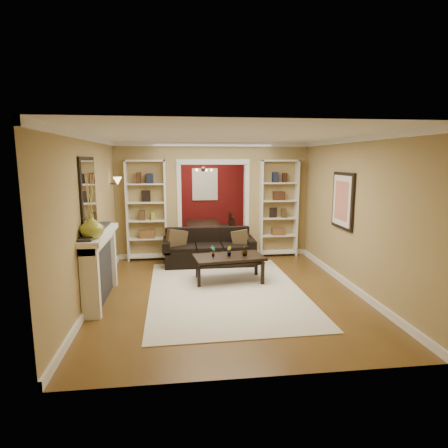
{
  "coord_description": "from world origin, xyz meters",
  "views": [
    {
      "loc": [
        -0.82,
        -7.6,
        2.31
      ],
      "look_at": [
        0.01,
        -0.8,
        1.12
      ],
      "focal_mm": 30.0,
      "sensor_mm": 36.0,
      "label": 1
    }
  ],
  "objects": [
    {
      "name": "dining_chair_sw",
      "position": [
        -0.69,
        2.87,
        0.38
      ],
      "size": [
        0.48,
        0.48,
        0.75
      ],
      "primitive_type": "cube",
      "rotation": [
        0.0,
        0.0,
        1.95
      ],
      "color": "black",
      "rests_on": "floor"
    },
    {
      "name": "framed_art",
      "position": [
        2.21,
        -1.0,
        1.55
      ],
      "size": [
        0.04,
        0.85,
        1.05
      ],
      "primitive_type": "cube",
      "color": "black",
      "rests_on": "wall_right"
    },
    {
      "name": "sofa",
      "position": [
        -0.17,
        0.45,
        0.39
      ],
      "size": [
        2.0,
        0.87,
        0.78
      ],
      "primitive_type": "cube",
      "color": "black",
      "rests_on": "floor"
    },
    {
      "name": "bookshelf_left",
      "position": [
        -1.55,
        1.03,
        1.15
      ],
      "size": [
        0.9,
        0.3,
        2.3
      ],
      "primitive_type": "cube",
      "color": "white",
      "rests_on": "floor"
    },
    {
      "name": "chandelier",
      "position": [
        0.0,
        2.7,
        2.02
      ],
      "size": [
        0.5,
        0.5,
        0.3
      ],
      "primitive_type": "cube",
      "color": "#40241D",
      "rests_on": "ceiling"
    },
    {
      "name": "dining_chair_nw",
      "position": [
        -0.69,
        2.27,
        0.46
      ],
      "size": [
        0.56,
        0.56,
        0.91
      ],
      "primitive_type": "cube",
      "rotation": [
        0.0,
        0.0,
        1.87
      ],
      "color": "black",
      "rests_on": "floor"
    },
    {
      "name": "dining_chair_ne",
      "position": [
        0.41,
        2.27,
        0.4
      ],
      "size": [
        0.44,
        0.44,
        0.79
      ],
      "primitive_type": "cube",
      "rotation": [
        0.0,
        0.0,
        -1.45
      ],
      "color": "black",
      "rests_on": "floor"
    },
    {
      "name": "partition_wall",
      "position": [
        0.0,
        1.2,
        1.35
      ],
      "size": [
        4.5,
        0.15,
        2.7
      ],
      "primitive_type": "cube",
      "color": "#A48A56",
      "rests_on": "floor"
    },
    {
      "name": "area_rug",
      "position": [
        -0.02,
        -1.31,
        0.01
      ],
      "size": [
        2.74,
        3.78,
        0.01
      ],
      "primitive_type": "cube",
      "rotation": [
        0.0,
        0.0,
        0.02
      ],
      "color": "beige",
      "rests_on": "floor"
    },
    {
      "name": "floor",
      "position": [
        0.0,
        0.0,
        0.0
      ],
      "size": [
        8.0,
        8.0,
        0.0
      ],
      "primitive_type": "plane",
      "color": "brown",
      "rests_on": "ground"
    },
    {
      "name": "dining_window",
      "position": [
        0.0,
        3.93,
        1.55
      ],
      "size": [
        0.78,
        0.03,
        0.98
      ],
      "primitive_type": "cube",
      "color": "#8CA5CC",
      "rests_on": "wall_back"
    },
    {
      "name": "wall_left",
      "position": [
        -2.25,
        0.0,
        1.35
      ],
      "size": [
        0.0,
        8.0,
        8.0
      ],
      "primitive_type": "plane",
      "rotation": [
        1.57,
        0.0,
        1.57
      ],
      "color": "#A48A56",
      "rests_on": "ground"
    },
    {
      "name": "wall_back",
      "position": [
        0.0,
        4.0,
        1.35
      ],
      "size": [
        8.0,
        0.0,
        8.0
      ],
      "primitive_type": "plane",
      "rotation": [
        1.57,
        0.0,
        0.0
      ],
      "color": "#A48A56",
      "rests_on": "ground"
    },
    {
      "name": "pillow_left",
      "position": [
        -0.88,
        0.43,
        0.61
      ],
      "size": [
        0.46,
        0.34,
        0.46
      ],
      "primitive_type": "cube",
      "rotation": [
        0.0,
        0.0,
        0.51
      ],
      "color": "brown",
      "rests_on": "sofa"
    },
    {
      "name": "fireplace",
      "position": [
        -2.09,
        -1.5,
        0.58
      ],
      "size": [
        0.32,
        1.7,
        1.16
      ],
      "primitive_type": "cube",
      "color": "white",
      "rests_on": "floor"
    },
    {
      "name": "plant_left",
      "position": [
        -0.19,
        -0.76,
        0.6
      ],
      "size": [
        0.13,
        0.12,
        0.21
      ],
      "primitive_type": "imported",
      "rotation": [
        0.0,
        0.0,
        0.64
      ],
      "color": "#336626",
      "rests_on": "coffee_table"
    },
    {
      "name": "plant_right",
      "position": [
        0.42,
        -0.76,
        0.6
      ],
      "size": [
        0.15,
        0.15,
        0.2
      ],
      "primitive_type": "imported",
      "rotation": [
        0.0,
        0.0,
        4.34
      ],
      "color": "#336626",
      "rests_on": "coffee_table"
    },
    {
      "name": "vase",
      "position": [
        -2.09,
        -2.03,
        1.34
      ],
      "size": [
        0.39,
        0.39,
        0.36
      ],
      "primitive_type": "imported",
      "rotation": [
        0.0,
        0.0,
        -0.11
      ],
      "color": "#939E32",
      "rests_on": "fireplace"
    },
    {
      "name": "coffee_table",
      "position": [
        0.11,
        -0.76,
        0.25
      ],
      "size": [
        1.39,
        0.88,
        0.49
      ],
      "primitive_type": "cube",
      "rotation": [
        0.0,
        0.0,
        0.14
      ],
      "color": "black",
      "rests_on": "floor"
    },
    {
      "name": "pillow_right",
      "position": [
        0.54,
        0.43,
        0.57
      ],
      "size": [
        0.39,
        0.23,
        0.37
      ],
      "primitive_type": "cube",
      "rotation": [
        0.0,
        0.0,
        -0.37
      ],
      "color": "brown",
      "rests_on": "sofa"
    },
    {
      "name": "bookshelf_right",
      "position": [
        1.55,
        1.03,
        1.15
      ],
      "size": [
        0.9,
        0.3,
        2.3
      ],
      "primitive_type": "cube",
      "color": "white",
      "rests_on": "floor"
    },
    {
      "name": "dining_chair_se",
      "position": [
        0.41,
        2.87,
        0.42
      ],
      "size": [
        0.54,
        0.54,
        0.83
      ],
      "primitive_type": "cube",
      "rotation": [
        0.0,
        0.0,
        -1.19
      ],
      "color": "black",
      "rests_on": "floor"
    },
    {
      "name": "ceiling",
      "position": [
        0.0,
        0.0,
        2.7
      ],
      "size": [
        8.0,
        8.0,
        0.0
      ],
      "primitive_type": "plane",
      "rotation": [
        3.14,
        0.0,
        0.0
      ],
      "color": "white",
      "rests_on": "ground"
    },
    {
      "name": "wall_front",
      "position": [
        0.0,
        -4.0,
        1.35
      ],
      "size": [
        8.0,
        0.0,
        8.0
      ],
      "primitive_type": "plane",
      "rotation": [
        -1.57,
        0.0,
        0.0
      ],
      "color": "#A48A56",
      "rests_on": "ground"
    },
    {
      "name": "dining_table",
      "position": [
        -0.14,
        2.57,
        0.28
      ],
      "size": [
        1.61,
        0.9,
        0.56
      ],
      "primitive_type": "imported",
      "rotation": [
        0.0,
        0.0,
        1.57
      ],
      "color": "black",
      "rests_on": "floor"
    },
    {
      "name": "wall_right",
      "position": [
        2.25,
        0.0,
        1.35
      ],
      "size": [
        0.0,
        8.0,
        8.0
      ],
      "primitive_type": "plane",
      "rotation": [
        1.57,
        0.0,
        -1.57
      ],
      "color": "#A48A56",
      "rests_on": "ground"
    },
    {
      "name": "wall_sconce",
      "position": [
        -2.15,
        0.55,
        1.83
      ],
      "size": [
        0.18,
        0.18,
        0.22
      ],
      "primitive_type": "cube",
      "color": "#FFE0A5",
      "rests_on": "wall_left"
    },
    {
      "name": "plant_center",
      "position": [
        0.11,
        -0.76,
        0.59
      ],
      "size": [
        0.1,
        0.12,
        0.18
      ],
      "primitive_type": "imported",
      "rotation": [
        0.0,
        0.0,
        1.82
      ],
      "color": "#336626",
      "rests_on": "coffee_table"
    },
    {
      "name": "mirror",
      "position": [
        -2.23,
        -1.5,
        1.8
      ],
      "size": [
        0.03,
        0.95,
        1.1
      ],
      "primitive_type": "cube",
      "color": "silver",
      "rests_on": "wall_left"
    },
    {
      "name": "red_back_panel",
      "position": [
        0.0,
        3.97,
        1.32
      ],
      "size": [
        4.44,
        0.04,
        2.64
      ],
      "primitive_type": "cube",
      "color": "maroon",
      "rests_on": "floor"
    }
  ]
}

